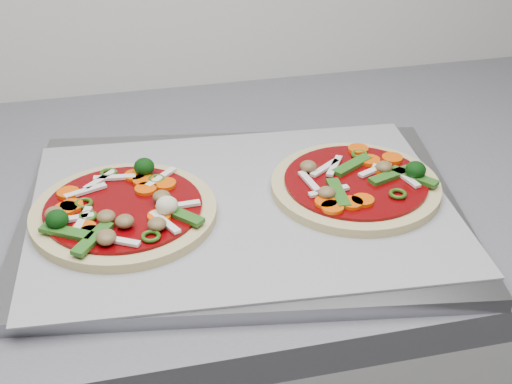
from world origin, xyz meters
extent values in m
cube|color=slate|center=(0.00, 1.30, 0.88)|extent=(3.60, 0.60, 0.04)
cube|color=gray|center=(-0.18, 1.22, 0.91)|extent=(0.54, 0.43, 0.02)
cube|color=gray|center=(-0.18, 1.22, 0.92)|extent=(0.49, 0.37, 0.00)
cylinder|color=#CDB77F|center=(-0.31, 1.22, 0.92)|extent=(0.23, 0.23, 0.01)
cylinder|color=#620206|center=(-0.31, 1.22, 0.93)|extent=(0.19, 0.19, 0.00)
torus|color=#26500F|center=(-0.35, 1.20, 0.94)|extent=(0.03, 0.03, 0.00)
ellipsoid|color=brown|center=(-0.38, 1.21, 0.94)|extent=(0.03, 0.03, 0.01)
cylinder|color=#FA5D03|center=(-0.37, 1.26, 0.93)|extent=(0.03, 0.03, 0.00)
ellipsoid|color=brown|center=(-0.33, 1.16, 0.94)|extent=(0.03, 0.03, 0.01)
cube|color=white|center=(-0.31, 1.28, 0.94)|extent=(0.05, 0.01, 0.00)
cylinder|color=#FA5D03|center=(-0.26, 1.25, 0.93)|extent=(0.03, 0.03, 0.00)
torus|color=#26500F|center=(-0.29, 1.15, 0.94)|extent=(0.03, 0.03, 0.00)
ellipsoid|color=brown|center=(-0.31, 1.18, 0.94)|extent=(0.02, 0.02, 0.01)
ellipsoid|color=brown|center=(-0.27, 1.22, 0.94)|extent=(0.03, 0.03, 0.01)
cube|color=#2F6C1F|center=(-0.37, 1.18, 0.94)|extent=(0.06, 0.04, 0.00)
cylinder|color=#FA5D03|center=(-0.37, 1.22, 0.93)|extent=(0.03, 0.03, 0.00)
cylinder|color=#FA5D03|center=(-0.29, 1.28, 0.93)|extent=(0.03, 0.03, 0.00)
cube|color=white|center=(-0.27, 1.17, 0.94)|extent=(0.03, 0.05, 0.00)
ellipsoid|color=#0A3509|center=(-0.28, 1.28, 0.94)|extent=(0.03, 0.03, 0.02)
cylinder|color=#FA5D03|center=(-0.28, 1.24, 0.93)|extent=(0.03, 0.03, 0.00)
torus|color=#26500F|center=(-0.35, 1.23, 0.94)|extent=(0.02, 0.02, 0.00)
cube|color=white|center=(-0.35, 1.25, 0.94)|extent=(0.05, 0.02, 0.00)
cylinder|color=#FA5D03|center=(-0.35, 1.17, 0.93)|extent=(0.03, 0.03, 0.00)
torus|color=#26500F|center=(-0.32, 1.29, 0.94)|extent=(0.02, 0.02, 0.00)
ellipsoid|color=beige|center=(-0.26, 1.19, 0.94)|extent=(0.03, 0.03, 0.02)
cylinder|color=#FA5D03|center=(-0.36, 1.23, 0.93)|extent=(0.04, 0.04, 0.00)
cylinder|color=#FA5D03|center=(-0.35, 1.18, 0.93)|extent=(0.03, 0.03, 0.00)
cylinder|color=#FA5D03|center=(-0.28, 1.26, 0.93)|extent=(0.04, 0.04, 0.00)
ellipsoid|color=#0A3509|center=(-0.38, 1.19, 0.94)|extent=(0.03, 0.03, 0.02)
ellipsoid|color=brown|center=(-0.28, 1.17, 0.94)|extent=(0.02, 0.02, 0.01)
cube|color=white|center=(-0.32, 1.15, 0.94)|extent=(0.05, 0.03, 0.00)
cube|color=white|center=(-0.36, 1.20, 0.94)|extent=(0.05, 0.01, 0.00)
cube|color=white|center=(-0.33, 1.28, 0.94)|extent=(0.04, 0.04, 0.00)
cube|color=#2F6C1F|center=(-0.25, 1.18, 0.94)|extent=(0.05, 0.05, 0.00)
torus|color=#26500F|center=(-0.27, 1.26, 0.94)|extent=(0.02, 0.02, 0.00)
cube|color=#2F6C1F|center=(-0.34, 1.16, 0.94)|extent=(0.05, 0.06, 0.00)
cylinder|color=#FA5D03|center=(-0.27, 1.19, 0.93)|extent=(0.03, 0.03, 0.00)
ellipsoid|color=brown|center=(-0.33, 1.15, 0.94)|extent=(0.03, 0.03, 0.01)
cube|color=white|center=(-0.25, 1.20, 0.94)|extent=(0.05, 0.01, 0.00)
cube|color=white|center=(-0.35, 1.20, 0.94)|extent=(0.02, 0.05, 0.00)
cube|color=white|center=(-0.26, 1.27, 0.94)|extent=(0.04, 0.04, 0.00)
ellipsoid|color=brown|center=(-0.33, 1.19, 0.94)|extent=(0.03, 0.03, 0.01)
cylinder|color=#CDB77F|center=(-0.04, 1.22, 0.92)|extent=(0.21, 0.21, 0.01)
cylinder|color=#620206|center=(-0.04, 1.22, 0.93)|extent=(0.18, 0.18, 0.00)
cube|color=#2F6C1F|center=(0.00, 1.21, 0.93)|extent=(0.06, 0.03, 0.00)
cylinder|color=#FA5D03|center=(-0.09, 1.16, 0.93)|extent=(0.03, 0.03, 0.00)
cube|color=#2F6C1F|center=(-0.08, 1.19, 0.93)|extent=(0.02, 0.06, 0.00)
cylinder|color=#FA5D03|center=(-0.01, 1.25, 0.93)|extent=(0.04, 0.04, 0.00)
cylinder|color=#FA5D03|center=(0.01, 1.25, 0.93)|extent=(0.03, 0.03, 0.00)
ellipsoid|color=brown|center=(-0.09, 1.19, 0.94)|extent=(0.03, 0.03, 0.01)
cube|color=white|center=(-0.07, 1.24, 0.93)|extent=(0.04, 0.03, 0.00)
cylinder|color=#FA5D03|center=(-0.05, 1.17, 0.93)|extent=(0.03, 0.03, 0.00)
cube|color=#2F6C1F|center=(0.02, 1.20, 0.93)|extent=(0.05, 0.05, 0.00)
cube|color=white|center=(-0.10, 1.22, 0.93)|extent=(0.02, 0.05, 0.00)
cube|color=white|center=(0.00, 1.22, 0.93)|extent=(0.04, 0.04, 0.00)
torus|color=#26500F|center=(-0.02, 1.27, 0.93)|extent=(0.03, 0.03, 0.00)
cylinder|color=#FA5D03|center=(-0.09, 1.17, 0.93)|extent=(0.03, 0.03, 0.00)
cube|color=white|center=(-0.08, 1.19, 0.93)|extent=(0.05, 0.02, 0.00)
cube|color=#2F6C1F|center=(-0.04, 1.24, 0.93)|extent=(0.06, 0.04, 0.00)
ellipsoid|color=brown|center=(-0.01, 1.22, 0.94)|extent=(0.03, 0.03, 0.01)
cylinder|color=#FA5D03|center=(-0.02, 1.28, 0.93)|extent=(0.04, 0.04, 0.00)
torus|color=#26500F|center=(-0.01, 1.17, 0.93)|extent=(0.03, 0.03, 0.00)
cube|color=white|center=(0.01, 1.20, 0.93)|extent=(0.02, 0.05, 0.00)
cylinder|color=#FA5D03|center=(-0.01, 1.23, 0.93)|extent=(0.03, 0.03, 0.00)
cube|color=white|center=(-0.02, 1.23, 0.93)|extent=(0.05, 0.03, 0.00)
cylinder|color=#FA5D03|center=(-0.07, 1.17, 0.93)|extent=(0.04, 0.04, 0.00)
cube|color=white|center=(-0.06, 1.25, 0.93)|extent=(0.03, 0.04, 0.00)
ellipsoid|color=#0A3509|center=(0.02, 1.20, 0.94)|extent=(0.03, 0.03, 0.02)
ellipsoid|color=brown|center=(-0.09, 1.25, 0.94)|extent=(0.03, 0.03, 0.01)
camera|label=1|loc=(-0.32, 0.56, 1.35)|focal=50.00mm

